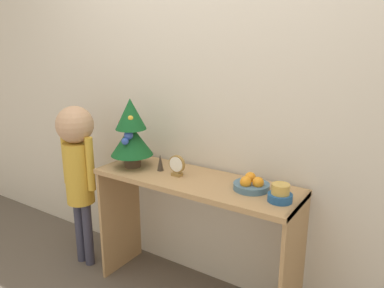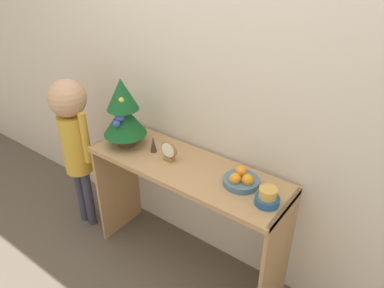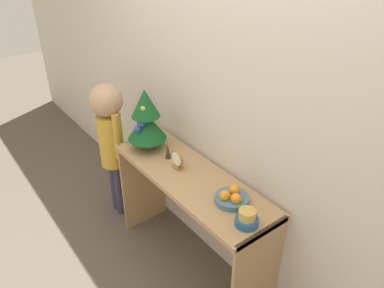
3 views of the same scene
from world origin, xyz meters
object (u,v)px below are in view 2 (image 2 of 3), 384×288
object	(u,v)px
singing_bowl	(267,198)
desk_clock	(169,151)
mini_tree	(123,112)
child_figure	(73,132)
fruit_bowl	(241,180)
figurine	(153,144)

from	to	relation	value
singing_bowl	desk_clock	xyz separation A→B (m)	(-0.63, 0.02, 0.02)
mini_tree	singing_bowl	world-z (taller)	mini_tree
singing_bowl	child_figure	distance (m)	1.37
mini_tree	singing_bowl	distance (m)	0.98
fruit_bowl	mini_tree	bearing A→B (deg)	-175.40
fruit_bowl	child_figure	world-z (taller)	child_figure
desk_clock	fruit_bowl	bearing A→B (deg)	5.80
mini_tree	figurine	size ratio (longest dim) A/B	4.21
fruit_bowl	figurine	xyz separation A→B (m)	(-0.59, -0.03, 0.02)
singing_bowl	child_figure	world-z (taller)	child_figure
mini_tree	child_figure	xyz separation A→B (m)	(-0.41, -0.09, -0.23)
figurine	fruit_bowl	bearing A→B (deg)	2.52
fruit_bowl	child_figure	size ratio (longest dim) A/B	0.17
mini_tree	fruit_bowl	xyz separation A→B (m)	(0.78, 0.06, -0.19)
fruit_bowl	child_figure	bearing A→B (deg)	-172.78
mini_tree	figurine	distance (m)	0.26
desk_clock	singing_bowl	bearing A→B (deg)	-1.59
figurine	child_figure	distance (m)	0.61
child_figure	singing_bowl	bearing A→B (deg)	3.64
figurine	mini_tree	bearing A→B (deg)	-169.14
mini_tree	desk_clock	bearing A→B (deg)	2.95
fruit_bowl	singing_bowl	bearing A→B (deg)	-19.18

